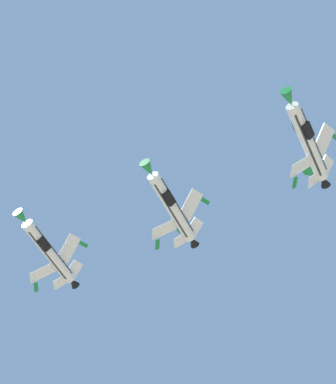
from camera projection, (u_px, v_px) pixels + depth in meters
fighter_jet_left_wing at (307, 141)px, 83.17m from camera, size 7.88×15.78×7.12m
fighter_jet_right_wing at (171, 206)px, 88.83m from camera, size 8.51×15.78×6.34m
fighter_jet_left_outer at (48, 251)px, 94.44m from camera, size 8.30×15.78×6.61m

